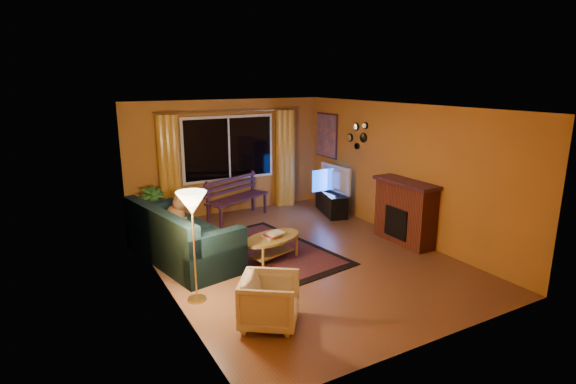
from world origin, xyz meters
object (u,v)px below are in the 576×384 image
sofa (182,233)px  armchair (270,299)px  bench (238,209)px  coffee_table (272,248)px  floor_lamp (194,247)px  tv_console (331,203)px

sofa → armchair: (0.34, -2.53, -0.12)m
bench → coffee_table: (-0.39, -2.35, -0.03)m
sofa → armchair: bearing=-94.0°
bench → floor_lamp: (-1.92, -3.09, 0.53)m
armchair → coffee_table: bearing=7.6°
bench → floor_lamp: bearing=-146.1°
bench → sofa: (-1.67, -1.60, 0.24)m
sofa → armchair: size_ratio=3.35×
bench → coffee_table: bearing=-123.6°
armchair → tv_console: 4.85m
floor_lamp → sofa: bearing=80.4°
coffee_table → floor_lamp: bearing=-154.2°
sofa → tv_console: (3.67, 1.00, -0.23)m
armchair → coffee_table: armchair is taller
bench → tv_console: (2.00, -0.60, 0.01)m
coffee_table → tv_console: size_ratio=0.96×
sofa → floor_lamp: size_ratio=1.52×
armchair → floor_lamp: bearing=65.1°
sofa → floor_lamp: floor_lamp is taller
bench → sofa: size_ratio=0.66×
armchair → tv_console: bearing=-7.7°
coffee_table → bench: bearing=80.6°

